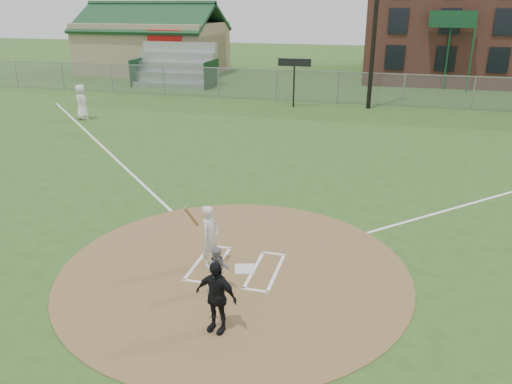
% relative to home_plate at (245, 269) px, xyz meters
% --- Properties ---
extents(ground, '(140.00, 140.00, 0.00)m').
position_rel_home_plate_xyz_m(ground, '(-0.23, -0.08, -0.04)').
color(ground, '#2B511B').
rests_on(ground, ground).
extents(dirt_circle, '(8.40, 8.40, 0.02)m').
position_rel_home_plate_xyz_m(dirt_circle, '(-0.23, -0.08, -0.03)').
color(dirt_circle, olive).
rests_on(dirt_circle, ground).
extents(home_plate, '(0.59, 0.59, 0.03)m').
position_rel_home_plate_xyz_m(home_plate, '(0.00, 0.00, 0.00)').
color(home_plate, silver).
rests_on(home_plate, dirt_circle).
extents(foul_line_third, '(17.04, 17.04, 0.01)m').
position_rel_home_plate_xyz_m(foul_line_third, '(-9.23, 8.92, -0.03)').
color(foul_line_third, white).
rests_on(foul_line_third, ground).
extents(catcher, '(0.63, 0.57, 1.07)m').
position_rel_home_plate_xyz_m(catcher, '(-0.28, -1.07, 0.52)').
color(catcher, gray).
rests_on(catcher, dirt_circle).
extents(umpire, '(0.94, 0.53, 1.51)m').
position_rel_home_plate_xyz_m(umpire, '(0.13, -2.40, 0.74)').
color(umpire, black).
rests_on(umpire, dirt_circle).
extents(ondeck_player, '(1.10, 1.07, 1.90)m').
position_rel_home_plate_xyz_m(ondeck_player, '(-13.35, 13.74, 0.92)').
color(ondeck_player, silver).
rests_on(ondeck_player, ground).
extents(batters_boxes, '(2.08, 1.88, 0.01)m').
position_rel_home_plate_xyz_m(batters_boxes, '(-0.23, 0.07, -0.01)').
color(batters_boxes, white).
rests_on(batters_boxes, dirt_circle).
extents(batter_at_plate, '(0.62, 1.02, 1.78)m').
position_rel_home_plate_xyz_m(batter_at_plate, '(-0.86, 0.01, 0.77)').
color(batter_at_plate, silver).
rests_on(batter_at_plate, dirt_circle).
extents(outfield_fence, '(56.08, 0.08, 2.03)m').
position_rel_home_plate_xyz_m(outfield_fence, '(-0.23, 21.92, 0.98)').
color(outfield_fence, slate).
rests_on(outfield_fence, ground).
extents(bleachers, '(6.08, 3.20, 3.20)m').
position_rel_home_plate_xyz_m(bleachers, '(-13.23, 26.12, 1.55)').
color(bleachers, '#B7BABF').
rests_on(bleachers, ground).
extents(clubhouse, '(12.20, 8.71, 6.23)m').
position_rel_home_plate_xyz_m(clubhouse, '(-18.23, 32.92, 2.35)').
color(clubhouse, tan).
rests_on(clubhouse, ground).
extents(scoreboard_sign, '(2.00, 0.10, 2.93)m').
position_rel_home_plate_xyz_m(scoreboard_sign, '(-2.73, 20.12, 2.35)').
color(scoreboard_sign, black).
rests_on(scoreboard_sign, ground).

